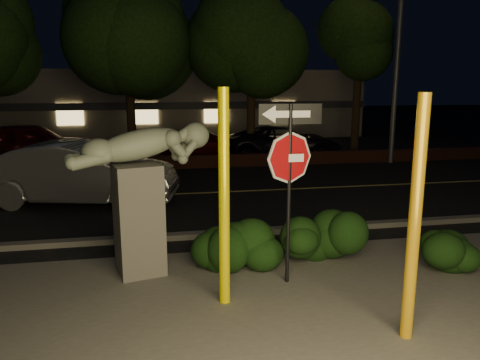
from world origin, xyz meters
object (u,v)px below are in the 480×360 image
object	(u,v)px
signpost	(290,158)
streetlight	(397,10)
parked_car_dark	(284,142)
parked_car_darkred	(202,142)
yellow_pole_right	(415,222)
silver_sedan	(80,173)
yellow_pole_left	(224,200)
parked_car_red	(32,143)
sculpture	(140,183)

from	to	relation	value
signpost	streetlight	size ratio (longest dim) A/B	0.29
signpost	parked_car_dark	world-z (taller)	signpost
signpost	parked_car_darkred	distance (m)	14.27
yellow_pole_right	silver_sedan	xyz separation A→B (m)	(-5.19, 8.08, -0.74)
yellow_pole_right	silver_sedan	world-z (taller)	yellow_pole_right
yellow_pole_left	yellow_pole_right	distance (m)	2.63
yellow_pole_right	yellow_pole_left	bearing A→B (deg)	146.91
signpost	silver_sedan	bearing A→B (deg)	126.17
yellow_pole_left	signpost	bearing A→B (deg)	24.92
parked_car_dark	parked_car_darkred	bearing A→B (deg)	75.16
silver_sedan	parked_car_dark	xyz separation A→B (m)	(7.76, 6.71, -0.16)
signpost	yellow_pole_right	bearing A→B (deg)	-59.67
signpost	parked_car_red	xyz separation A→B (m)	(-7.02, 13.29, -1.28)
streetlight	parked_car_darkred	size ratio (longest dim) A/B	2.45
yellow_pole_left	sculpture	size ratio (longest dim) A/B	1.24
yellow_pole_right	silver_sedan	size ratio (longest dim) A/B	0.61
yellow_pole_left	silver_sedan	size ratio (longest dim) A/B	0.62
parked_car_red	parked_car_darkred	bearing A→B (deg)	-88.21
yellow_pole_right	signpost	bearing A→B (deg)	118.24
yellow_pole_left	silver_sedan	distance (m)	7.33
silver_sedan	parked_car_red	bearing A→B (deg)	34.66
yellow_pole_right	signpost	world-z (taller)	yellow_pole_right
sculpture	parked_car_darkred	size ratio (longest dim) A/B	0.63
signpost	streetlight	xyz separation A→B (m)	(7.42, 10.60, 3.94)
yellow_pole_left	parked_car_darkred	distance (m)	14.81
signpost	parked_car_red	bearing A→B (deg)	119.93
yellow_pole_right	parked_car_darkred	bearing A→B (deg)	93.45
sculpture	yellow_pole_left	bearing A→B (deg)	-62.51
silver_sedan	parked_car_dark	size ratio (longest dim) A/B	1.03
parked_car_red	parked_car_darkred	xyz separation A→B (m)	(7.10, 0.90, -0.25)
sculpture	parked_car_red	size ratio (longest dim) A/B	0.53
yellow_pole_right	sculpture	size ratio (longest dim) A/B	1.22
yellow_pole_right	parked_car_red	world-z (taller)	yellow_pole_right
yellow_pole_left	parked_car_red	bearing A→B (deg)	113.01
yellow_pole_right	streetlight	xyz separation A→B (m)	(6.37, 12.56, 4.46)
streetlight	parked_car_darkred	world-z (taller)	streetlight
silver_sedan	parked_car_darkred	bearing A→B (deg)	-14.78
streetlight	parked_car_dark	size ratio (longest dim) A/B	2.02
streetlight	parked_car_red	bearing A→B (deg)	146.26
signpost	parked_car_red	size ratio (longest dim) A/B	0.60
streetlight	parked_car_darkred	distance (m)	9.83
sculpture	parked_car_red	xyz separation A→B (m)	(-4.63, 12.39, -0.77)
signpost	streetlight	bearing A→B (deg)	57.07
streetlight	parked_car_darkred	bearing A→B (deg)	130.73
parked_car_dark	parked_car_red	bearing A→B (deg)	93.76
yellow_pole_right	parked_car_red	distance (m)	17.28
yellow_pole_right	parked_car_red	xyz separation A→B (m)	(-8.07, 15.26, -0.76)
parked_car_darkred	silver_sedan	bearing A→B (deg)	147.20
sculpture	silver_sedan	distance (m)	5.55
parked_car_darkred	parked_car_dark	distance (m)	3.80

